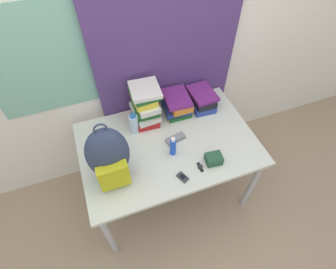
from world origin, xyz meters
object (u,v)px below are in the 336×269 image
object	(u,v)px
book_stack_center	(177,104)
camera_pouch	(214,159)
book_stack_right	(202,99)
sports_bottle	(147,113)
book_stack_left	(145,105)
sunglasses_case	(176,139)
backpack	(108,156)
cell_phone	(183,177)
sunscreen_bottle	(173,146)
wristwatch	(200,167)
water_bottle	(134,124)

from	to	relation	value
book_stack_center	camera_pouch	size ratio (longest dim) A/B	2.16
book_stack_right	sports_bottle	size ratio (longest dim) A/B	1.00
camera_pouch	book_stack_center	bearing A→B (deg)	96.04
book_stack_left	sunglasses_case	world-z (taller)	book_stack_left
book_stack_right	backpack	bearing A→B (deg)	-153.87
book_stack_left	cell_phone	bearing A→B (deg)	-83.34
sunscreen_bottle	cell_phone	distance (m)	0.23
sports_bottle	sunglasses_case	bearing A→B (deg)	-55.41
sports_bottle	sunscreen_bottle	xyz separation A→B (m)	(0.09, -0.33, -0.06)
sunscreen_bottle	sunglasses_case	world-z (taller)	sunscreen_bottle
book_stack_center	camera_pouch	distance (m)	0.58
camera_pouch	cell_phone	bearing A→B (deg)	-169.58
sports_bottle	book_stack_right	bearing A→B (deg)	7.53
book_stack_right	wristwatch	size ratio (longest dim) A/B	3.51
backpack	camera_pouch	size ratio (longest dim) A/B	4.18
book_stack_left	water_bottle	xyz separation A→B (m)	(-0.12, -0.10, -0.07)
book_stack_center	sunglasses_case	bearing A→B (deg)	-113.03
water_bottle	wristwatch	world-z (taller)	water_bottle
backpack	camera_pouch	distance (m)	0.74
sunglasses_case	water_bottle	bearing A→B (deg)	144.02
sunscreen_bottle	sunglasses_case	xyz separation A→B (m)	(0.06, 0.11, -0.06)
water_bottle	wristwatch	size ratio (longest dim) A/B	2.31
cell_phone	camera_pouch	distance (m)	0.26
book_stack_right	cell_phone	distance (m)	0.75
camera_pouch	wristwatch	bearing A→B (deg)	-173.68
book_stack_right	water_bottle	xyz separation A→B (m)	(-0.62, -0.09, 0.02)
backpack	book_stack_center	world-z (taller)	backpack
book_stack_center	wristwatch	xyz separation A→B (m)	(-0.05, -0.58, -0.08)
book_stack_center	cell_phone	world-z (taller)	book_stack_center
sunscreen_bottle	cell_phone	bearing A→B (deg)	-93.78
wristwatch	book_stack_left	bearing A→B (deg)	110.87
book_stack_center	book_stack_right	xyz separation A→B (m)	(0.22, -0.00, -0.02)
book_stack_right	wristwatch	xyz separation A→B (m)	(-0.27, -0.58, -0.06)
water_bottle	book_stack_right	bearing A→B (deg)	8.67
sunglasses_case	backpack	bearing A→B (deg)	-165.48
sports_bottle	cell_phone	size ratio (longest dim) A/B	3.08
sunscreen_bottle	camera_pouch	bearing A→B (deg)	-35.09
wristwatch	cell_phone	bearing A→B (deg)	-166.67
camera_pouch	book_stack_left	bearing A→B (deg)	120.12
water_bottle	sports_bottle	size ratio (longest dim) A/B	0.66
sports_bottle	sunglasses_case	world-z (taller)	sports_bottle
backpack	water_bottle	bearing A→B (deg)	53.40
water_bottle	sunglasses_case	bearing A→B (deg)	-35.98
sports_bottle	cell_phone	xyz separation A→B (m)	(0.08, -0.55, -0.13)
book_stack_right	sunscreen_bottle	bearing A→B (deg)	-135.79
book_stack_left	book_stack_right	size ratio (longest dim) A/B	1.15
backpack	sports_bottle	world-z (taller)	backpack
water_bottle	book_stack_left	bearing A→B (deg)	37.98
book_stack_left	sports_bottle	bearing A→B (deg)	-96.52
sunglasses_case	book_stack_right	bearing A→B (deg)	39.74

